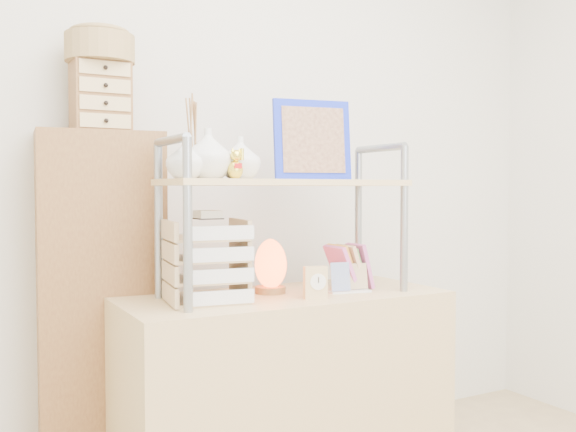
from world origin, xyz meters
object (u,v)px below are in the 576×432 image
object	(u,v)px
cabinet	(102,312)
letter_tray	(208,266)
salt_lamp	(270,266)
desk	(285,395)

from	to	relation	value
cabinet	letter_tray	xyz separation A→B (m)	(0.28, -0.38, 0.20)
salt_lamp	cabinet	bearing A→B (deg)	150.14
desk	cabinet	world-z (taller)	cabinet
cabinet	letter_tray	world-z (taller)	cabinet
cabinet	letter_tray	size ratio (longest dim) A/B	4.29
desk	salt_lamp	world-z (taller)	salt_lamp
desk	salt_lamp	bearing A→B (deg)	121.39
letter_tray	salt_lamp	size ratio (longest dim) A/B	1.56
letter_tray	desk	bearing A→B (deg)	1.44
desk	cabinet	bearing A→B (deg)	147.57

